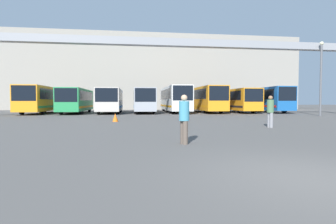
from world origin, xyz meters
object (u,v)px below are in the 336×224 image
Objects in this scene: bus_slot_1 at (76,99)px; traffic_cone at (115,117)px; bus_slot_6 at (236,99)px; lamp_post at (321,75)px; pedestrian_near_right at (270,111)px; bus_slot_4 at (174,98)px; pedestrian_mid_left at (184,118)px; bus_slot_0 at (42,98)px; bus_slot_3 at (143,99)px; bus_slot_7 at (265,98)px; bus_slot_5 at (205,98)px; bus_slot_2 at (111,99)px.

bus_slot_1 is 15.33m from traffic_cone.
bus_slot_6 is 1.43× the size of lamp_post.
lamp_post reaches higher than pedestrian_near_right.
bus_slot_4 reaches higher than bus_slot_6.
bus_slot_6 reaches higher than pedestrian_mid_left.
bus_slot_3 is (12.39, 0.41, -0.11)m from bus_slot_0.
bus_slot_7 reaches higher than bus_slot_6.
bus_slot_1 is 0.88× the size of bus_slot_3.
bus_slot_3 is 6.43× the size of pedestrian_near_right.
bus_slot_6 is at bearing -2.12° from bus_slot_3.
traffic_cone is (9.77, -14.47, -1.54)m from bus_slot_0.
bus_slot_3 is 16.52m from bus_slot_7.
bus_slot_3 is 21.35m from pedestrian_near_right.
pedestrian_near_right is 1.05× the size of pedestrian_mid_left.
bus_slot_5 is at bearing 172.24° from bus_slot_6.
bus_slot_6 is at bearing -7.76° from bus_slot_5.
bus_slot_6 is at bearing 43.88° from traffic_cone.
bus_slot_1 is at bearing -179.21° from bus_slot_7.
bus_slot_0 is 16.53m from bus_slot_4.
bus_slot_6 is at bearing -0.10° from bus_slot_0.
bus_slot_0 is at bearing 161.76° from lamp_post.
bus_slot_6 reaches higher than bus_slot_1.
bus_slot_0 reaches higher than bus_slot_2.
lamp_post is (21.39, -9.44, 2.33)m from bus_slot_2.
pedestrian_near_right reaches higher than pedestrian_mid_left.
bus_slot_3 is at bearing 178.74° from bus_slot_7.
bus_slot_3 is at bearing -179.27° from bus_slot_5.
pedestrian_mid_left is (0.40, -25.32, -0.83)m from bus_slot_3.
lamp_post reaches higher than traffic_cone.
bus_slot_2 reaches higher than traffic_cone.
pedestrian_near_right is (-1.97, -20.49, -0.95)m from bus_slot_5.
bus_slot_6 is at bearing -4.93° from bus_slot_4.
lamp_post reaches higher than bus_slot_3.
lamp_post is (9.00, -10.29, 2.16)m from bus_slot_5.
traffic_cone is at bearing -55.97° from bus_slot_0.
pedestrian_near_right is at bearing -72.87° from bus_slot_3.
bus_slot_7 is at bearing 94.35° from lamp_post.
traffic_cone is (-19.13, -14.52, -1.58)m from bus_slot_7.
bus_slot_0 is 0.93× the size of bus_slot_3.
traffic_cone is (-6.74, -15.14, -1.61)m from bus_slot_4.
bus_slot_4 reaches higher than pedestrian_mid_left.
bus_slot_1 is 24.77m from bus_slot_7.
pedestrian_near_right is (14.54, -19.68, -0.76)m from bus_slot_1.
bus_slot_2 reaches higher than pedestrian_mid_left.
bus_slot_1 is 24.48m from pedestrian_near_right.
pedestrian_mid_left is at bearing -98.29° from bus_slot_4.
bus_slot_6 is 5.92× the size of pedestrian_near_right.
lamp_post is (10.98, 10.20, 3.11)m from pedestrian_near_right.
traffic_cone is (5.64, -14.18, -1.40)m from bus_slot_1.
bus_slot_4 is 1.62× the size of lamp_post.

